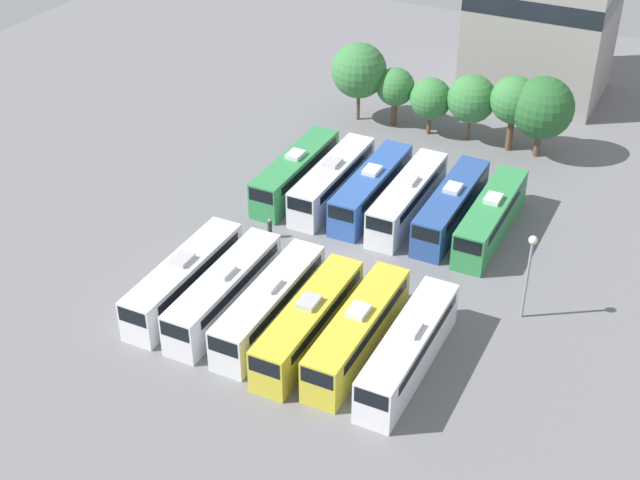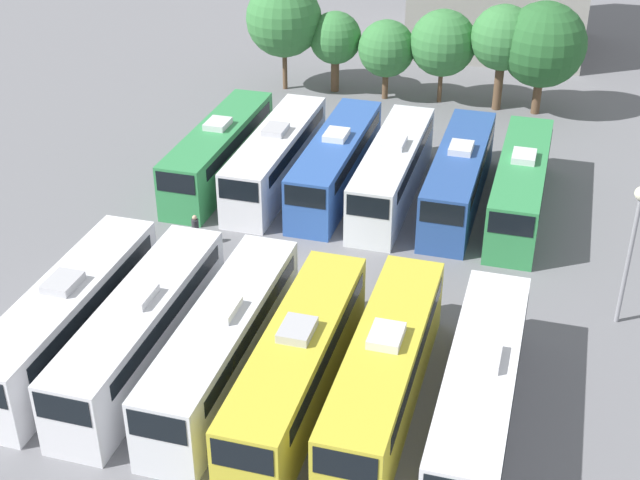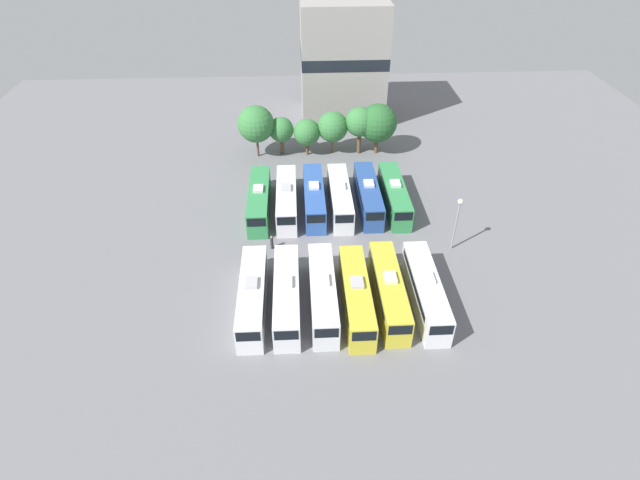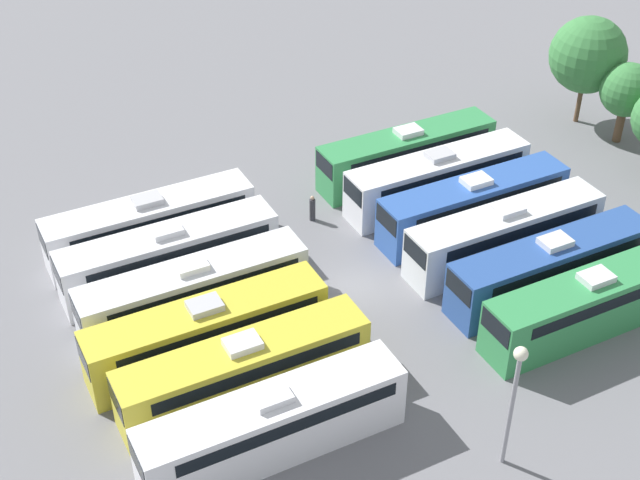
# 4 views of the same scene
# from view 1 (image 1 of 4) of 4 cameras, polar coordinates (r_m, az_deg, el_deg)

# --- Properties ---
(ground_plane) EXTENTS (116.68, 116.68, 0.00)m
(ground_plane) POSITION_cam_1_polar(r_m,az_deg,el_deg) (66.53, 1.55, -1.63)
(ground_plane) COLOR slate
(bus_0) EXTENTS (2.46, 11.92, 3.49)m
(bus_0) POSITION_cam_1_polar(r_m,az_deg,el_deg) (62.99, -8.67, -2.39)
(bus_0) COLOR white
(bus_0) RESTS_ON ground_plane
(bus_1) EXTENTS (2.46, 11.92, 3.49)m
(bus_1) POSITION_cam_1_polar(r_m,az_deg,el_deg) (61.43, -6.12, -3.21)
(bus_1) COLOR silver
(bus_1) RESTS_ON ground_plane
(bus_2) EXTENTS (2.46, 11.92, 3.49)m
(bus_2) POSITION_cam_1_polar(r_m,az_deg,el_deg) (59.99, -3.22, -4.07)
(bus_2) COLOR silver
(bus_2) RESTS_ON ground_plane
(bus_3) EXTENTS (2.46, 11.92, 3.49)m
(bus_3) POSITION_cam_1_polar(r_m,az_deg,el_deg) (58.40, -0.70, -5.20)
(bus_3) COLOR gold
(bus_3) RESTS_ON ground_plane
(bus_4) EXTENTS (2.46, 11.92, 3.49)m
(bus_4) POSITION_cam_1_polar(r_m,az_deg,el_deg) (57.70, 2.45, -5.79)
(bus_4) COLOR gold
(bus_4) RESTS_ON ground_plane
(bus_5) EXTENTS (2.46, 11.92, 3.49)m
(bus_5) POSITION_cam_1_polar(r_m,az_deg,el_deg) (56.56, 5.70, -6.90)
(bus_5) COLOR white
(bus_5) RESTS_ON ground_plane
(bus_6) EXTENTS (2.46, 11.92, 3.49)m
(bus_6) POSITION_cam_1_polar(r_m,az_deg,el_deg) (75.35, -1.56, 4.43)
(bus_6) COLOR #338C4C
(bus_6) RESTS_ON ground_plane
(bus_7) EXTENTS (2.46, 11.92, 3.49)m
(bus_7) POSITION_cam_1_polar(r_m,az_deg,el_deg) (74.10, 0.81, 3.90)
(bus_7) COLOR white
(bus_7) RESTS_ON ground_plane
(bus_8) EXTENTS (2.46, 11.92, 3.49)m
(bus_8) POSITION_cam_1_polar(r_m,az_deg,el_deg) (73.08, 3.32, 3.40)
(bus_8) COLOR #2D56A8
(bus_8) RESTS_ON ground_plane
(bus_9) EXTENTS (2.46, 11.92, 3.49)m
(bus_9) POSITION_cam_1_polar(r_m,az_deg,el_deg) (71.93, 5.64, 2.76)
(bus_9) COLOR silver
(bus_9) RESTS_ON ground_plane
(bus_10) EXTENTS (2.46, 11.92, 3.49)m
(bus_10) POSITION_cam_1_polar(r_m,az_deg,el_deg) (71.23, 8.41, 2.21)
(bus_10) COLOR #284C93
(bus_10) RESTS_ON ground_plane
(bus_11) EXTENTS (2.46, 11.92, 3.49)m
(bus_11) POSITION_cam_1_polar(r_m,az_deg,el_deg) (70.37, 10.90, 1.52)
(bus_11) COLOR #338C4C
(bus_11) RESTS_ON ground_plane
(worker_person) EXTENTS (0.36, 0.36, 1.68)m
(worker_person) POSITION_cam_1_polar(r_m,az_deg,el_deg) (69.36, -3.23, 0.70)
(worker_person) COLOR #333338
(worker_person) RESTS_ON ground_plane
(light_pole) EXTENTS (0.60, 0.60, 6.60)m
(light_pole) POSITION_cam_1_polar(r_m,az_deg,el_deg) (60.44, 13.27, -1.37)
(light_pole) COLOR gray
(light_pole) RESTS_ON ground_plane
(tree_0) EXTENTS (5.29, 5.29, 7.74)m
(tree_0) POSITION_cam_1_polar(r_m,az_deg,el_deg) (86.34, 2.52, 10.79)
(tree_0) COLOR brown
(tree_0) RESTS_ON ground_plane
(tree_1) EXTENTS (3.65, 3.65, 5.71)m
(tree_1) POSITION_cam_1_polar(r_m,az_deg,el_deg) (86.06, 4.85, 9.72)
(tree_1) COLOR brown
(tree_1) RESTS_ON ground_plane
(tree_2) EXTENTS (3.91, 3.91, 5.54)m
(tree_2) POSITION_cam_1_polar(r_m,az_deg,el_deg) (84.60, 7.11, 8.96)
(tree_2) COLOR brown
(tree_2) RESTS_ON ground_plane
(tree_3) EXTENTS (4.49, 4.49, 6.45)m
(tree_3) POSITION_cam_1_polar(r_m,az_deg,el_deg) (83.63, 9.68, 8.90)
(tree_3) COLOR brown
(tree_3) RESTS_ON ground_plane
(tree_4) EXTENTS (4.32, 4.32, 7.13)m
(tree_4) POSITION_cam_1_polar(r_m,az_deg,el_deg) (82.25, 12.32, 8.73)
(tree_4) COLOR brown
(tree_4) RESTS_ON ground_plane
(tree_5) EXTENTS (5.57, 5.57, 7.53)m
(tree_5) POSITION_cam_1_polar(r_m,az_deg,el_deg) (81.80, 14.07, 8.20)
(tree_5) COLOR brown
(tree_5) RESTS_ON ground_plane
(depot_building) EXTENTS (13.49, 11.41, 18.71)m
(depot_building) POSITION_cam_1_polar(r_m,az_deg,el_deg) (93.74, 14.20, 14.52)
(depot_building) COLOR gray
(depot_building) RESTS_ON ground_plane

